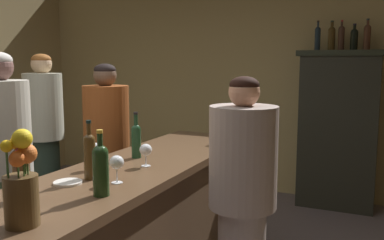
# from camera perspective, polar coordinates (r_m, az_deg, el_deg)

# --- Properties ---
(wall_back) EXTENTS (5.59, 0.12, 2.75)m
(wall_back) POSITION_cam_1_polar(r_m,az_deg,el_deg) (5.41, 5.45, 5.43)
(wall_back) COLOR tan
(wall_back) RESTS_ON ground
(display_cabinet) EXTENTS (0.89, 0.42, 1.73)m
(display_cabinet) POSITION_cam_1_polar(r_m,az_deg,el_deg) (4.87, 19.18, -0.89)
(display_cabinet) COLOR #292A20
(display_cabinet) RESTS_ON ground
(wine_bottle_rose) EXTENTS (0.06, 0.06, 0.30)m
(wine_bottle_rose) POSITION_cam_1_polar(r_m,az_deg,el_deg) (2.76, -7.57, -2.51)
(wine_bottle_rose) COLOR #1C3F22
(wine_bottle_rose) RESTS_ON bar_counter
(wine_bottle_riesling) EXTENTS (0.06, 0.06, 0.32)m
(wine_bottle_riesling) POSITION_cam_1_polar(r_m,az_deg,el_deg) (2.30, -13.70, -4.48)
(wine_bottle_riesling) COLOR #463015
(wine_bottle_riesling) RESTS_ON bar_counter
(wine_bottle_pinot) EXTENTS (0.08, 0.08, 0.31)m
(wine_bottle_pinot) POSITION_cam_1_polar(r_m,az_deg,el_deg) (2.01, -12.27, -6.29)
(wine_bottle_pinot) COLOR #1C3517
(wine_bottle_pinot) RESTS_ON bar_counter
(wine_bottle_malbec) EXTENTS (0.08, 0.08, 0.29)m
(wine_bottle_malbec) POSITION_cam_1_polar(r_m,az_deg,el_deg) (2.06, -22.12, -6.39)
(wine_bottle_malbec) COLOR #49341F
(wine_bottle_malbec) RESTS_ON bar_counter
(wine_glass_front) EXTENTS (0.07, 0.07, 0.15)m
(wine_glass_front) POSITION_cam_1_polar(r_m,az_deg,el_deg) (2.52, -12.91, -4.09)
(wine_glass_front) COLOR white
(wine_glass_front) RESTS_ON bar_counter
(wine_glass_mid) EXTENTS (0.07, 0.07, 0.15)m
(wine_glass_mid) POSITION_cam_1_polar(r_m,az_deg,el_deg) (2.20, -10.17, -5.76)
(wine_glass_mid) COLOR white
(wine_glass_mid) RESTS_ON bar_counter
(wine_glass_rear) EXTENTS (0.08, 0.08, 0.14)m
(wine_glass_rear) POSITION_cam_1_polar(r_m,az_deg,el_deg) (2.53, -6.29, -4.10)
(wine_glass_rear) COLOR white
(wine_glass_rear) RESTS_ON bar_counter
(wine_glass_spare) EXTENTS (0.07, 0.07, 0.15)m
(wine_glass_spare) POSITION_cam_1_polar(r_m,az_deg,el_deg) (3.22, 3.95, -1.18)
(wine_glass_spare) COLOR white
(wine_glass_spare) RESTS_ON bar_counter
(flower_arrangement) EXTENTS (0.13, 0.13, 0.38)m
(flower_arrangement) POSITION_cam_1_polar(r_m,az_deg,el_deg) (1.73, -22.09, -7.87)
(flower_arrangement) COLOR #50391D
(flower_arrangement) RESTS_ON bar_counter
(cheese_plate) EXTENTS (0.15, 0.15, 0.01)m
(cheese_plate) POSITION_cam_1_polar(r_m,az_deg,el_deg) (2.27, -16.46, -8.12)
(cheese_plate) COLOR white
(cheese_plate) RESTS_ON bar_counter
(display_bottle_left) EXTENTS (0.06, 0.06, 0.32)m
(display_bottle_left) POSITION_cam_1_polar(r_m,az_deg,el_deg) (4.86, 16.64, 10.68)
(display_bottle_left) COLOR #1C2B34
(display_bottle_left) RESTS_ON display_cabinet
(display_bottle_midleft) EXTENTS (0.07, 0.07, 0.31)m
(display_bottle_midleft) POSITION_cam_1_polar(r_m,az_deg,el_deg) (4.84, 18.38, 10.61)
(display_bottle_midleft) COLOR #433013
(display_bottle_midleft) RESTS_ON display_cabinet
(display_bottle_center) EXTENTS (0.07, 0.07, 0.32)m
(display_bottle_center) POSITION_cam_1_polar(r_m,az_deg,el_deg) (4.83, 19.57, 10.57)
(display_bottle_center) COLOR #42291D
(display_bottle_center) RESTS_ON display_cabinet
(display_bottle_midright) EXTENTS (0.08, 0.08, 0.27)m
(display_bottle_midright) POSITION_cam_1_polar(r_m,az_deg,el_deg) (4.81, 21.10, 10.29)
(display_bottle_midright) COLOR black
(display_bottle_midright) RESTS_ON display_cabinet
(display_bottle_right) EXTENTS (0.07, 0.07, 0.32)m
(display_bottle_right) POSITION_cam_1_polar(r_m,az_deg,el_deg) (4.81, 22.63, 10.48)
(display_bottle_right) COLOR #4E2D1D
(display_bottle_right) RESTS_ON display_cabinet
(patron_tall) EXTENTS (0.36, 0.36, 1.68)m
(patron_tall) POSITION_cam_1_polar(r_m,az_deg,el_deg) (4.30, -19.32, -1.70)
(patron_tall) COLOR #26372C
(patron_tall) RESTS_ON ground
(patron_in_grey) EXTENTS (0.40, 0.40, 1.59)m
(patron_in_grey) POSITION_cam_1_polar(r_m,az_deg,el_deg) (3.79, -11.44, -3.56)
(patron_in_grey) COLOR #1A3344
(patron_in_grey) RESTS_ON ground
(patron_near_entrance) EXTENTS (0.37, 0.37, 1.67)m
(patron_near_entrance) POSITION_cam_1_polar(r_m,az_deg,el_deg) (3.11, -24.11, -5.67)
(patron_near_entrance) COLOR #496242
(patron_near_entrance) RESTS_ON ground
(bartender) EXTENTS (0.38, 0.38, 1.53)m
(bartender) POSITION_cam_1_polar(r_m,az_deg,el_deg) (2.42, 6.83, -10.93)
(bartender) COLOR gray
(bartender) RESTS_ON ground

